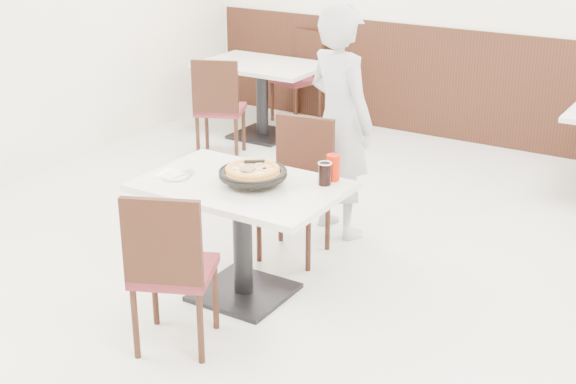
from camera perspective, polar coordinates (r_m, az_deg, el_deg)
The scene contains 18 objects.
floor at distance 5.24m, azimuth 0.02°, elevation -6.43°, with size 7.00×7.00×0.00m, color #BABAB5.
wainscot_back at distance 8.04m, azimuth 13.23°, elevation 7.21°, with size 5.90×0.03×1.10m, color black.
main_table at distance 4.94m, azimuth -3.24°, elevation -3.45°, with size 1.20×0.80×0.75m, color silver, non-canonical shape.
chair_near at distance 4.43m, azimuth -8.10°, elevation -5.29°, with size 0.42×0.42×0.95m, color black, non-canonical shape.
chair_far at distance 5.41m, azimuth 0.43°, elevation 0.04°, with size 0.42×0.42×0.95m, color black, non-canonical shape.
trivet at distance 4.80m, azimuth -2.11°, elevation 0.93°, with size 0.13×0.13×0.04m, color black.
pizza_pan at distance 4.76m, azimuth -2.50°, elevation 1.02°, with size 0.34×0.34×0.01m, color black.
pizza at distance 4.79m, azimuth -2.54°, elevation 1.41°, with size 0.35×0.35×0.02m, color gold.
pizza_server at distance 4.76m, azimuth -2.90°, elevation 1.69°, with size 0.07×0.09×0.00m, color silver.
napkin at distance 4.99m, azimuth -8.26°, elevation 1.31°, with size 0.16×0.16×0.00m, color white.
side_plate at distance 4.92m, azimuth -8.01°, elevation 1.13°, with size 0.17×0.17×0.01m, color silver.
fork at distance 4.90m, azimuth -7.53°, elevation 1.18°, with size 0.01×0.16×0.00m, color silver.
cola_glass at distance 4.75m, azimuth 2.63°, elevation 1.26°, with size 0.08×0.08×0.13m, color black.
red_cup at distance 4.82m, azimuth 3.22°, elevation 1.74°, with size 0.08×0.08×0.16m, color #B31400.
diner_person at distance 5.71m, azimuth 3.72°, elevation 4.98°, with size 0.61×0.40×1.67m, color #ACACB1.
bg_table_left at distance 8.07m, azimuth -1.85°, elevation 6.54°, with size 1.20×0.80×0.75m, color silver, non-canonical shape.
bg_chair_left_near at distance 7.47m, azimuth -4.84°, elevation 6.05°, with size 0.42×0.42×0.95m, color black, non-canonical shape.
bg_chair_left_far at distance 8.58m, azimuth 0.57°, elevation 8.14°, with size 0.42×0.42×0.95m, color black, non-canonical shape.
Camera 1 is at (2.43, -3.95, 2.45)m, focal length 50.00 mm.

